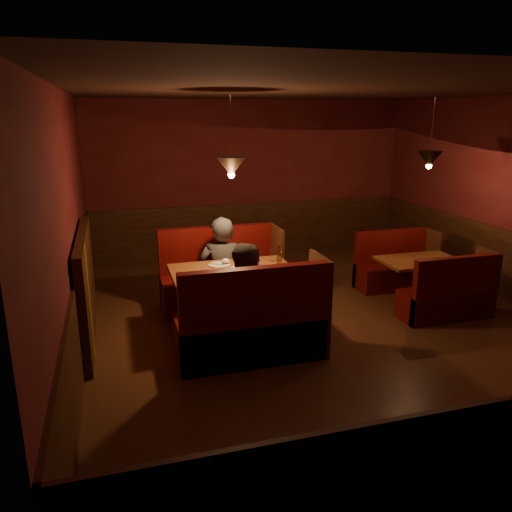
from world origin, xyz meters
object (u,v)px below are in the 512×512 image
object	(u,v)px
main_bench_near	(254,330)
diner_a	(222,254)
second_table	(419,270)
diner_b	(250,284)
main_bench_far	(221,282)
second_bench_near	(449,298)
second_bench_far	(394,269)
main_table	(234,283)

from	to	relation	value
main_bench_near	diner_a	world-z (taller)	diner_a
second_table	diner_a	xyz separation A→B (m)	(-2.83, 0.32, 0.38)
main_bench_near	diner_b	world-z (taller)	diner_b
main_bench_far	main_bench_near	bearing A→B (deg)	-90.00
second_bench_near	diner_b	size ratio (longest dim) A/B	0.78
main_bench_near	diner_b	bearing A→B (deg)	85.08
second_table	second_bench_near	xyz separation A→B (m)	(0.03, -0.68, -0.19)
diner_b	second_bench_far	bearing A→B (deg)	46.04
second_table	diner_a	size ratio (longest dim) A/B	0.66
main_bench_far	second_bench_near	bearing A→B (deg)	-24.86
main_table	second_bench_far	xyz separation A→B (m)	(2.82, 0.90, -0.34)
second_table	diner_b	size ratio (longest dim) A/B	0.70
second_bench_far	diner_b	size ratio (longest dim) A/B	0.78
main_table	second_table	xyz separation A→B (m)	(2.80, 0.23, -0.15)
main_bench_far	main_table	bearing A→B (deg)	-91.08
main_table	main_bench_near	xyz separation A→B (m)	(0.02, -0.85, -0.26)
second_bench_near	main_bench_far	bearing A→B (deg)	155.14
main_bench_far	diner_b	size ratio (longest dim) A/B	1.03
second_bench_far	second_bench_near	bearing A→B (deg)	-90.00
main_table	second_bench_far	size ratio (longest dim) A/B	1.20
diner_b	second_table	bearing A→B (deg)	34.28
main_bench_near	diner_a	xyz separation A→B (m)	(-0.05, 1.40, 0.49)
diner_a	diner_b	bearing A→B (deg)	105.03
main_bench_far	diner_a	size ratio (longest dim) A/B	0.97
second_bench_near	diner_b	xyz separation A→B (m)	(-2.78, -0.12, 0.52)
second_table	main_bench_near	bearing A→B (deg)	-158.77
main_table	second_table	distance (m)	2.81
main_table	second_bench_far	bearing A→B (deg)	17.74
main_bench_far	diner_a	distance (m)	0.58
main_bench_near	second_table	xyz separation A→B (m)	(2.78, 1.08, 0.11)
main_bench_far	second_table	size ratio (longest dim) A/B	1.46
main_bench_near	main_table	bearing A→B (deg)	91.08
diner_b	second_bench_near	bearing A→B (deg)	20.65
main_bench_far	main_bench_near	xyz separation A→B (m)	(0.00, -1.71, 0.00)
diner_b	diner_a	bearing A→B (deg)	111.86
second_table	second_bench_near	bearing A→B (deg)	-87.80
main_table	second_table	size ratio (longest dim) A/B	1.33
main_bench_near	diner_a	bearing A→B (deg)	92.02
main_bench_near	main_bench_far	bearing A→B (deg)	90.00
second_bench_near	diner_a	world-z (taller)	diner_a
main_bench_near	second_bench_near	xyz separation A→B (m)	(2.81, 0.40, -0.07)
main_bench_far	second_table	bearing A→B (deg)	-12.65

